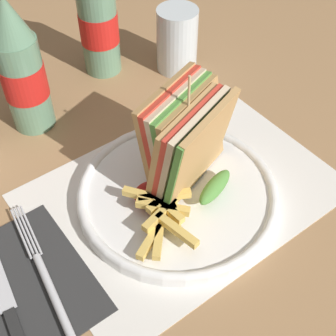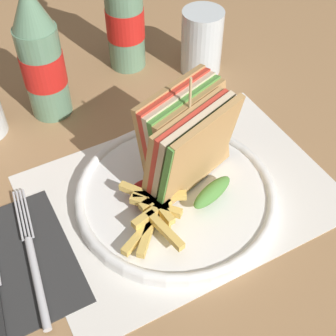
# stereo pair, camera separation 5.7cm
# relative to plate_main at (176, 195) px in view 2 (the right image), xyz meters

# --- Properties ---
(ground_plane) EXTENTS (4.00, 4.00, 0.00)m
(ground_plane) POSITION_rel_plate_main_xyz_m (-0.01, -0.01, -0.01)
(ground_plane) COLOR #9E754C
(placemat) EXTENTS (0.37, 0.27, 0.00)m
(placemat) POSITION_rel_plate_main_xyz_m (0.01, 0.00, -0.01)
(placemat) COLOR silver
(placemat) RESTS_ON ground_plane
(plate_main) EXTENTS (0.25, 0.25, 0.02)m
(plate_main) POSITION_rel_plate_main_xyz_m (0.00, 0.00, 0.00)
(plate_main) COLOR white
(plate_main) RESTS_ON ground_plane
(club_sandwich) EXTENTS (0.13, 0.12, 0.15)m
(club_sandwich) POSITION_rel_plate_main_xyz_m (0.02, 0.01, 0.06)
(club_sandwich) COLOR tan
(club_sandwich) RESTS_ON plate_main
(fries_pile) EXTENTS (0.11, 0.12, 0.02)m
(fries_pile) POSITION_rel_plate_main_xyz_m (-0.04, -0.02, 0.02)
(fries_pile) COLOR #E0B756
(fries_pile) RESTS_ON plate_main
(ketchup_blob) EXTENTS (0.04, 0.04, 0.01)m
(ketchup_blob) POSITION_rel_plate_main_xyz_m (-0.03, 0.01, 0.02)
(ketchup_blob) COLOR maroon
(ketchup_blob) RESTS_ON plate_main
(napkin) EXTENTS (0.13, 0.17, 0.00)m
(napkin) POSITION_rel_plate_main_xyz_m (-0.21, 0.01, -0.01)
(napkin) COLOR #2D2D2D
(napkin) RESTS_ON ground_plane
(fork) EXTENTS (0.04, 0.19, 0.01)m
(fork) POSITION_rel_plate_main_xyz_m (-0.19, -0.01, -0.00)
(fork) COLOR silver
(fork) RESTS_ON napkin
(coke_bottle_near) EXTENTS (0.06, 0.06, 0.22)m
(coke_bottle_near) POSITION_rel_plate_main_xyz_m (-0.08, 0.24, 0.09)
(coke_bottle_near) COLOR slate
(coke_bottle_near) RESTS_ON ground_plane
(coke_bottle_far) EXTENTS (0.06, 0.06, 0.22)m
(coke_bottle_far) POSITION_rel_plate_main_xyz_m (0.07, 0.29, 0.09)
(coke_bottle_far) COLOR slate
(coke_bottle_far) RESTS_ON ground_plane
(glass_near) EXTENTS (0.07, 0.07, 0.10)m
(glass_near) POSITION_rel_plate_main_xyz_m (0.17, 0.22, 0.03)
(glass_near) COLOR silver
(glass_near) RESTS_ON ground_plane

